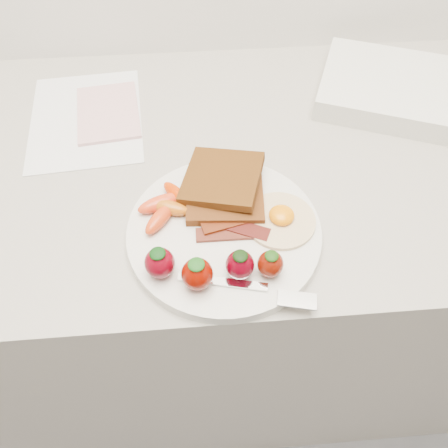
{
  "coord_description": "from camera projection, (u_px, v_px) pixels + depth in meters",
  "views": [
    {
      "loc": [
        -0.02,
        1.18,
        1.41
      ],
      "look_at": [
        0.01,
        1.53,
        0.93
      ],
      "focal_mm": 35.0,
      "sensor_mm": 36.0,
      "label": 1
    }
  ],
  "objects": [
    {
      "name": "fork",
      "position": [
        256.0,
        290.0,
        0.54
      ],
      "size": [
        0.17,
        0.07,
        0.0
      ],
      "color": "white",
      "rests_on": "plate"
    },
    {
      "name": "toast_lower",
      "position": [
        225.0,
        193.0,
        0.63
      ],
      "size": [
        0.12,
        0.12,
        0.01
      ],
      "primitive_type": "cube",
      "rotation": [
        0.0,
        0.0,
        -0.07
      ],
      "color": "black",
      "rests_on": "plate"
    },
    {
      "name": "notepad",
      "position": [
        108.0,
        112.0,
        0.77
      ],
      "size": [
        0.12,
        0.17,
        0.01
      ],
      "primitive_type": "cube",
      "rotation": [
        0.0,
        0.0,
        0.12
      ],
      "color": "#D5A0A2",
      "rests_on": "paper_sheet"
    },
    {
      "name": "appliance",
      "position": [
        395.0,
        89.0,
        0.79
      ],
      "size": [
        0.32,
        0.29,
        0.04
      ],
      "primitive_type": "cube",
      "rotation": [
        0.0,
        0.0,
        -0.38
      ],
      "color": "silver",
      "rests_on": "counter"
    },
    {
      "name": "fried_egg",
      "position": [
        280.0,
        219.0,
        0.61
      ],
      "size": [
        0.1,
        0.1,
        0.02
      ],
      "color": "#F2EFCA",
      "rests_on": "plate"
    },
    {
      "name": "paper_sheet",
      "position": [
        86.0,
        118.0,
        0.77
      ],
      "size": [
        0.21,
        0.27,
        0.0
      ],
      "primitive_type": "cube",
      "rotation": [
        0.0,
        0.0,
        0.08
      ],
      "color": "white",
      "rests_on": "counter"
    },
    {
      "name": "bacon_strips",
      "position": [
        233.0,
        227.0,
        0.6
      ],
      "size": [
        0.1,
        0.06,
        0.01
      ],
      "color": "#4D200E",
      "rests_on": "plate"
    },
    {
      "name": "baby_carrots",
      "position": [
        165.0,
        206.0,
        0.61
      ],
      "size": [
        0.08,
        0.1,
        0.02
      ],
      "color": "red",
      "rests_on": "plate"
    },
    {
      "name": "plate",
      "position": [
        224.0,
        232.0,
        0.61
      ],
      "size": [
        0.27,
        0.27,
        0.02
      ],
      "primitive_type": "cylinder",
      "color": "silver",
      "rests_on": "counter"
    },
    {
      "name": "toast_upper",
      "position": [
        222.0,
        178.0,
        0.63
      ],
      "size": [
        0.14,
        0.13,
        0.03
      ],
      "primitive_type": "cube",
      "rotation": [
        0.0,
        -0.1,
        -0.3
      ],
      "color": "#3A230B",
      "rests_on": "toast_lower"
    },
    {
      "name": "strawberries",
      "position": [
        210.0,
        267.0,
        0.54
      ],
      "size": [
        0.17,
        0.06,
        0.05
      ],
      "color": "#5F020E",
      "rests_on": "plate"
    },
    {
      "name": "counter",
      "position": [
        214.0,
        286.0,
        1.08
      ],
      "size": [
        2.0,
        0.6,
        0.9
      ],
      "primitive_type": "cube",
      "color": "gray",
      "rests_on": "ground"
    }
  ]
}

